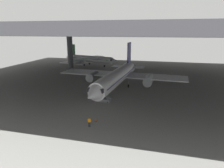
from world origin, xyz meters
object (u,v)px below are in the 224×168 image
(crew_worker_by_stairs, at_px, (103,94))
(baggage_tug, at_px, (108,80))
(airplane_main, at_px, (118,76))
(airplane_distant, at_px, (90,59))
(traffic_cone_orange, at_px, (96,120))
(boarding_stairs, at_px, (102,98))
(crew_worker_near_nose, at_px, (89,122))

(crew_worker_by_stairs, bearing_deg, baggage_tug, 101.15)
(airplane_main, distance_m, baggage_tug, 9.19)
(airplane_distant, bearing_deg, traffic_cone_orange, -68.73)
(baggage_tug, bearing_deg, traffic_cone_orange, -78.98)
(baggage_tug, bearing_deg, crew_worker_by_stairs, -78.85)
(boarding_stairs, xyz_separation_m, airplane_distant, (-19.15, 44.17, 2.32))
(airplane_main, distance_m, airplane_distant, 39.46)
(boarding_stairs, distance_m, crew_worker_by_stairs, 2.50)
(airplane_main, distance_m, crew_worker_by_stairs, 8.62)
(boarding_stairs, distance_m, baggage_tug, 18.05)
(boarding_stairs, height_order, traffic_cone_orange, boarding_stairs)
(crew_worker_near_nose, xyz_separation_m, crew_worker_by_stairs, (-2.08, 14.92, -0.00))
(airplane_main, relative_size, airplane_distant, 1.34)
(airplane_main, bearing_deg, airplane_distant, 121.37)
(airplane_main, relative_size, traffic_cone_orange, 63.62)
(crew_worker_near_nose, bearing_deg, traffic_cone_orange, 81.26)
(airplane_distant, distance_m, baggage_tug, 30.88)
(airplane_distant, height_order, traffic_cone_orange, airplane_distant)
(airplane_main, relative_size, boarding_stairs, 8.05)
(airplane_main, height_order, airplane_distant, airplane_main)
(airplane_distant, relative_size, baggage_tug, 11.37)
(boarding_stairs, relative_size, traffic_cone_orange, 7.91)
(crew_worker_near_nose, xyz_separation_m, airplane_distant, (-20.81, 56.65, 2.07))
(traffic_cone_orange, height_order, baggage_tug, baggage_tug)
(airplane_main, height_order, crew_worker_near_nose, airplane_main)
(airplane_main, xyz_separation_m, traffic_cone_orange, (0.63, -20.68, -3.23))
(airplane_main, bearing_deg, baggage_tug, 123.62)
(boarding_stairs, bearing_deg, traffic_cone_orange, -78.85)
(airplane_main, height_order, boarding_stairs, airplane_main)
(crew_worker_near_nose, bearing_deg, baggage_tug, 99.56)
(airplane_main, distance_m, boarding_stairs, 10.94)
(boarding_stairs, height_order, crew_worker_by_stairs, boarding_stairs)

